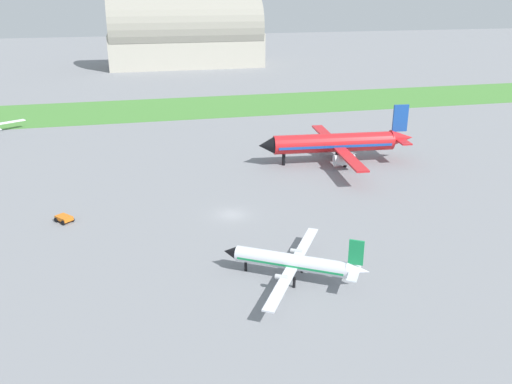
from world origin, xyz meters
name	(u,v)px	position (x,y,z in m)	size (l,w,h in m)	color
ground_plane	(231,215)	(0.00, 0.00, 0.00)	(600.00, 600.00, 0.00)	gray
grass_taxiway_strip	(181,108)	(0.00, 74.56, 0.04)	(360.00, 28.00, 0.08)	#478438
airplane_foreground_turboprop	(294,262)	(3.56, -19.78, 2.20)	(15.47, 17.72, 6.01)	silver
airplane_midfield_jet	(337,143)	(23.88, 19.72, 3.87)	(29.91, 30.45, 10.76)	red
baggage_cart_near_gate	(64,218)	(-23.69, 2.83, 0.57)	(2.87, 2.95, 0.90)	orange
hangar_distant	(185,34)	(10.24, 154.34, 12.63)	(61.13, 25.24, 28.18)	#B2AD9E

